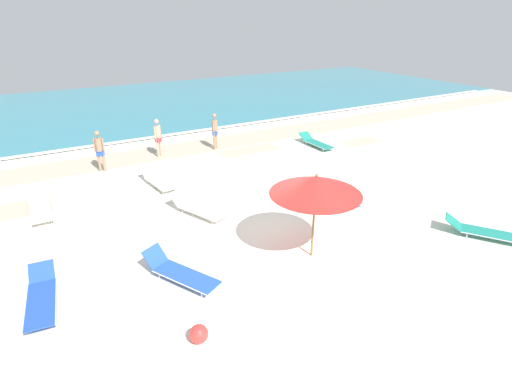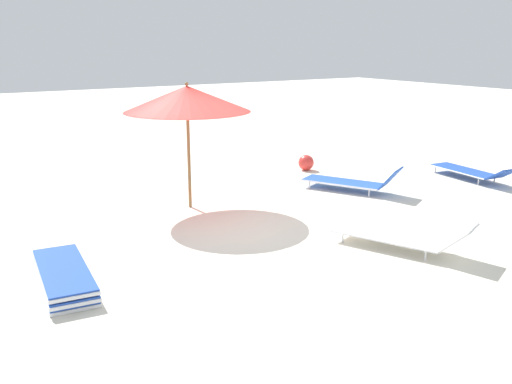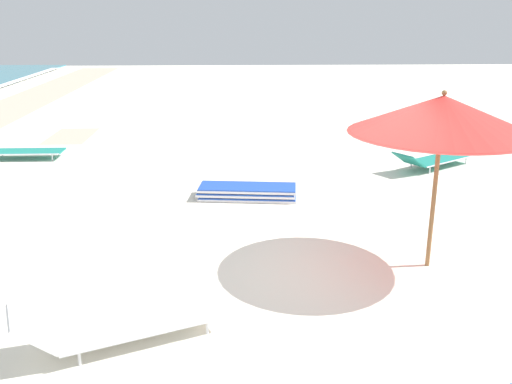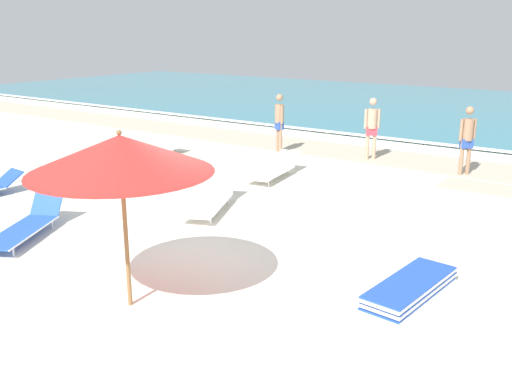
% 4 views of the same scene
% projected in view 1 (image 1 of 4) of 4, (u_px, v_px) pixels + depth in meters
% --- Properties ---
extents(ground_plane, '(60.00, 60.00, 0.16)m').
position_uv_depth(ground_plane, '(276.00, 236.00, 12.16)').
color(ground_plane, silver).
extents(ocean_water, '(60.00, 18.36, 0.07)m').
position_uv_depth(ocean_water, '(120.00, 106.00, 28.62)').
color(ocean_water, teal).
rests_on(ocean_water, ground_plane).
extents(beach_umbrella, '(2.41, 2.41, 2.43)m').
position_uv_depth(beach_umbrella, '(316.00, 185.00, 10.19)').
color(beach_umbrella, olive).
rests_on(beach_umbrella, ground_plane).
extents(lounger_stack, '(0.80, 1.92, 0.24)m').
position_uv_depth(lounger_stack, '(338.00, 196.00, 14.32)').
color(lounger_stack, blue).
rests_on(lounger_stack, ground_plane).
extents(sun_lounger_under_umbrella, '(1.52, 2.16, 0.61)m').
position_uv_depth(sun_lounger_under_umbrella, '(180.00, 272.00, 9.97)').
color(sun_lounger_under_umbrella, blue).
rests_on(sun_lounger_under_umbrella, ground_plane).
extents(sun_lounger_beside_umbrella, '(0.63, 2.36, 0.48)m').
position_uv_depth(sun_lounger_beside_umbrella, '(40.00, 207.00, 13.34)').
color(sun_lounger_beside_umbrella, white).
rests_on(sun_lounger_beside_umbrella, ground_plane).
extents(sun_lounger_near_water_left, '(0.82, 2.27, 0.48)m').
position_uv_depth(sun_lounger_near_water_left, '(41.00, 296.00, 9.14)').
color(sun_lounger_near_water_left, blue).
rests_on(sun_lounger_near_water_left, ground_plane).
extents(sun_lounger_near_water_right, '(1.40, 2.22, 0.56)m').
position_uv_depth(sun_lounger_near_water_right, '(197.00, 208.00, 13.26)').
color(sun_lounger_near_water_right, white).
rests_on(sun_lounger_near_water_right, ground_plane).
extents(sun_lounger_mid_beach_solo, '(0.64, 2.20, 0.48)m').
position_uv_depth(sun_lounger_mid_beach_solo, '(316.00, 142.00, 20.02)').
color(sun_lounger_mid_beach_solo, '#1E8475').
rests_on(sun_lounger_mid_beach_solo, ground_plane).
extents(sun_lounger_mid_beach_pair_a, '(1.71, 2.12, 0.48)m').
position_uv_depth(sun_lounger_mid_beach_pair_a, '(484.00, 231.00, 11.87)').
color(sun_lounger_mid_beach_pair_a, '#1E8475').
rests_on(sun_lounger_mid_beach_pair_a, ground_plane).
extents(sun_lounger_mid_beach_pair_b, '(0.89, 2.17, 0.51)m').
position_uv_depth(sun_lounger_mid_beach_pair_b, '(158.00, 180.00, 15.46)').
color(sun_lounger_mid_beach_pair_b, white).
rests_on(sun_lounger_mid_beach_pair_b, ground_plane).
extents(beachgoer_wading_adult, '(0.39, 0.31, 1.76)m').
position_uv_depth(beachgoer_wading_adult, '(99.00, 149.00, 16.53)').
color(beachgoer_wading_adult, '#A37A5B').
rests_on(beachgoer_wading_adult, ground_plane).
extents(beachgoer_shoreline_child, '(0.38, 0.32, 1.76)m').
position_uv_depth(beachgoer_shoreline_child, '(158.00, 136.00, 18.30)').
color(beachgoer_shoreline_child, tan).
rests_on(beachgoer_shoreline_child, ground_plane).
extents(beachgoer_strolling_adult, '(0.34, 0.35, 1.76)m').
position_uv_depth(beachgoer_strolling_adult, '(215.00, 129.00, 19.32)').
color(beachgoer_strolling_adult, '#A37A5B').
rests_on(beachgoer_strolling_adult, ground_plane).
extents(beach_ball, '(0.39, 0.39, 0.39)m').
position_uv_depth(beach_ball, '(199.00, 334.00, 8.07)').
color(beach_ball, red).
rests_on(beach_ball, ground_plane).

